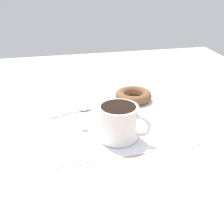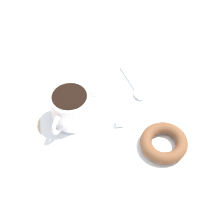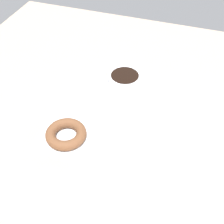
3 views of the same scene
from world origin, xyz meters
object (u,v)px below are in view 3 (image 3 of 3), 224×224
at_px(sugar_cube, 103,117).
at_px(donut, 66,134).
at_px(coffee_cup, 124,86).
at_px(spoon, 131,140).
at_px(sugar_cube_extra, 143,113).

bearing_deg(sugar_cube, donut, -35.81).
xyz_separation_m(coffee_cup, spoon, (0.16, 0.07, -0.04)).
bearing_deg(donut, sugar_cube, 144.19).
height_order(coffee_cup, sugar_cube_extra, coffee_cup).
bearing_deg(sugar_cube, spoon, 62.60).
height_order(coffee_cup, sugar_cube, coffee_cup).
bearing_deg(coffee_cup, sugar_cube_extra, 51.40).
bearing_deg(spoon, coffee_cup, -156.19).
bearing_deg(sugar_cube_extra, coffee_cup, -128.60).
relative_size(sugar_cube, sugar_cube_extra, 1.12).
xyz_separation_m(coffee_cup, donut, (0.20, -0.09, -0.03)).
relative_size(spoon, sugar_cube_extra, 7.63).
distance_m(spoon, sugar_cube_extra, 0.10).
distance_m(coffee_cup, sugar_cube, 0.12).
relative_size(coffee_cup, spoon, 0.93).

